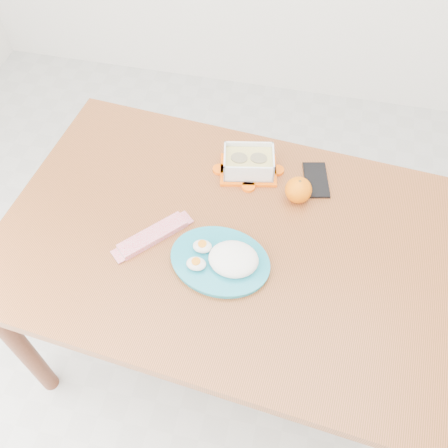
% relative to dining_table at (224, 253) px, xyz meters
% --- Properties ---
extents(ground, '(3.50, 3.50, 0.00)m').
position_rel_dining_table_xyz_m(ground, '(-0.01, -0.11, -0.66)').
color(ground, '#B7B7B2').
rests_on(ground, ground).
extents(dining_table, '(1.37, 0.98, 0.75)m').
position_rel_dining_table_xyz_m(dining_table, '(0.00, 0.00, 0.00)').
color(dining_table, '#9D4B2C').
rests_on(dining_table, ground).
extents(food_container, '(0.20, 0.17, 0.08)m').
position_rel_dining_table_xyz_m(food_container, '(0.02, 0.26, 0.13)').
color(food_container, '#FF5F07').
rests_on(food_container, dining_table).
extents(orange_fruit, '(0.08, 0.08, 0.08)m').
position_rel_dining_table_xyz_m(orange_fruit, '(0.19, 0.19, 0.13)').
color(orange_fruit, '#E96004').
rests_on(orange_fruit, dining_table).
extents(rice_plate, '(0.31, 0.31, 0.08)m').
position_rel_dining_table_xyz_m(rice_plate, '(0.02, -0.09, 0.11)').
color(rice_plate, teal).
rests_on(rice_plate, dining_table).
extents(candy_bar, '(0.18, 0.19, 0.02)m').
position_rel_dining_table_xyz_m(candy_bar, '(-0.20, -0.05, 0.10)').
color(candy_bar, red).
rests_on(candy_bar, dining_table).
extents(smartphone, '(0.10, 0.16, 0.01)m').
position_rel_dining_table_xyz_m(smartphone, '(0.24, 0.27, 0.09)').
color(smartphone, black).
rests_on(smartphone, dining_table).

